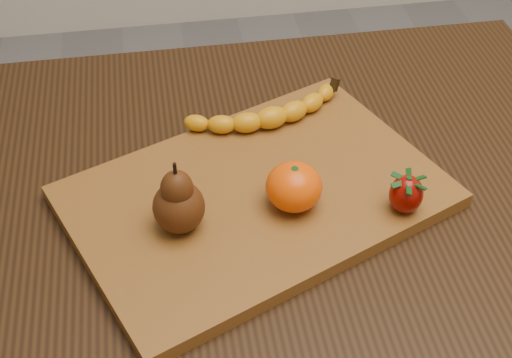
{
  "coord_description": "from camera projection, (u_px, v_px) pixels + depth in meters",
  "views": [
    {
      "loc": [
        -0.1,
        -0.67,
        1.39
      ],
      "look_at": [
        0.0,
        -0.03,
        0.8
      ],
      "focal_mm": 50.0,
      "sensor_mm": 36.0,
      "label": 1
    }
  ],
  "objects": [
    {
      "name": "cutting_board",
      "position": [
        256.0,
        197.0,
        0.9
      ],
      "size": [
        0.53,
        0.45,
        0.02
      ],
      "primitive_type": "cube",
      "rotation": [
        0.0,
        0.0,
        0.4
      ],
      "color": "brown",
      "rests_on": "table"
    },
    {
      "name": "strawberry",
      "position": [
        406.0,
        193.0,
        0.85
      ],
      "size": [
        0.05,
        0.05,
        0.05
      ],
      "primitive_type": null,
      "rotation": [
        0.0,
        0.0,
        0.22
      ],
      "color": "#870A03",
      "rests_on": "cutting_board"
    },
    {
      "name": "pear",
      "position": [
        178.0,
        196.0,
        0.81
      ],
      "size": [
        0.08,
        0.08,
        0.1
      ],
      "primitive_type": null,
      "rotation": [
        0.0,
        0.0,
        0.34
      ],
      "color": "#4B240C",
      "rests_on": "cutting_board"
    },
    {
      "name": "table",
      "position": [
        251.0,
        239.0,
        0.99
      ],
      "size": [
        1.0,
        0.7,
        0.76
      ],
      "color": "black",
      "rests_on": "ground"
    },
    {
      "name": "banana",
      "position": [
        271.0,
        118.0,
        0.97
      ],
      "size": [
        0.2,
        0.09,
        0.03
      ],
      "primitive_type": null,
      "rotation": [
        0.0,
        0.0,
        0.21
      ],
      "color": "orange",
      "rests_on": "cutting_board"
    },
    {
      "name": "mandarin",
      "position": [
        294.0,
        187.0,
        0.85
      ],
      "size": [
        0.09,
        0.09,
        0.06
      ],
      "primitive_type": "ellipsoid",
      "rotation": [
        0.0,
        0.0,
        -0.37
      ],
      "color": "#FD5002",
      "rests_on": "cutting_board"
    }
  ]
}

